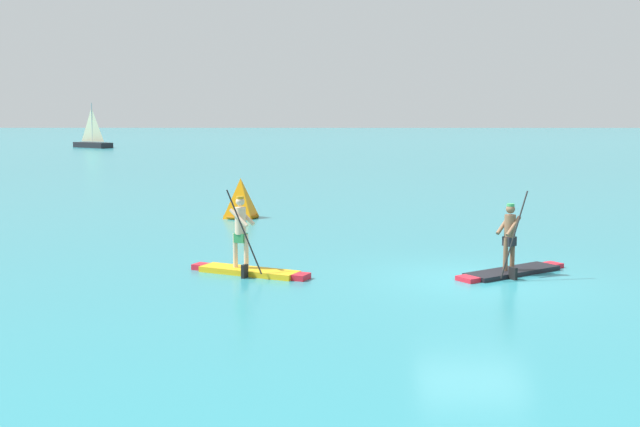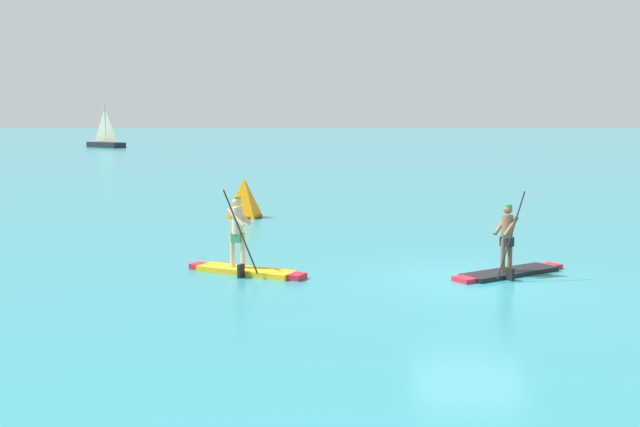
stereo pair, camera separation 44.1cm
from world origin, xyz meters
The scene contains 5 objects.
ground centered at (0.00, 0.00, 0.00)m, with size 440.00×440.00×0.00m, color teal.
paddleboarder_near_left centered at (-5.24, 0.66, 0.37)m, with size 2.95×1.66×2.04m.
paddleboarder_mid_center centered at (1.00, 0.72, 0.33)m, with size 2.93×2.23×2.06m.
race_marker_buoy centered at (-6.55, 10.65, 0.66)m, with size 1.50×1.50×1.46m.
sailboat_left_horizon centered at (-31.18, 71.99, 0.62)m, with size 5.44×4.76×5.22m.
Camera 1 is at (-3.28, -16.92, 3.72)m, focal length 42.53 mm.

